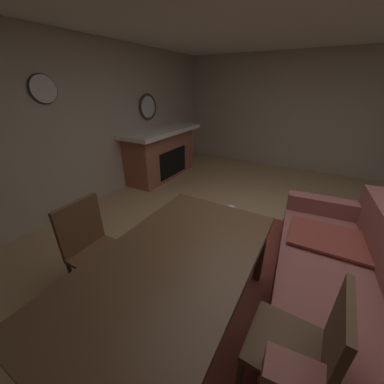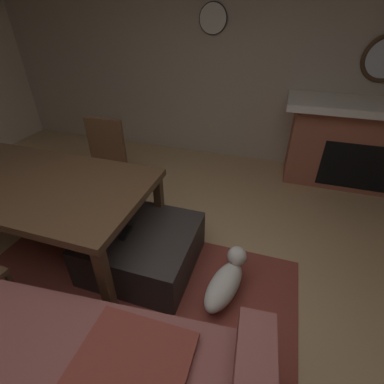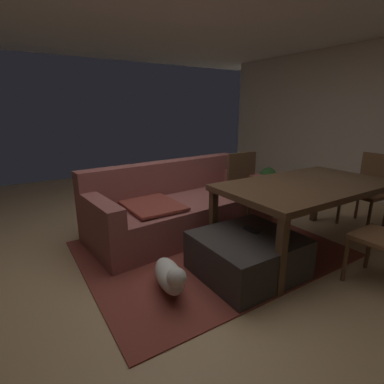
{
  "view_description": "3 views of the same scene",
  "coord_description": "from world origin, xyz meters",
  "px_view_note": "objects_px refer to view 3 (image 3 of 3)",
  "views": [
    {
      "loc": [
        2.16,
        0.16,
        1.85
      ],
      "look_at": [
        0.02,
        -1.05,
        0.67
      ],
      "focal_mm": 20.99,
      "sensor_mm": 36.0,
      "label": 1
    },
    {
      "loc": [
        -0.61,
        0.88,
        1.89
      ],
      "look_at": [
        -0.11,
        -0.69,
        0.81
      ],
      "focal_mm": 26.15,
      "sensor_mm": 36.0,
      "label": 2
    },
    {
      "loc": [
        -1.41,
        -2.41,
        1.48
      ],
      "look_at": [
        -0.3,
        -0.66,
        0.89
      ],
      "focal_mm": 27.49,
      "sensor_mm": 36.0,
      "label": 3
    }
  ],
  "objects_px": {
    "dining_chair_north": "(246,185)",
    "dining_chair_east": "(371,186)",
    "tv_remote": "(251,230)",
    "couch": "(180,207)",
    "dining_table": "(306,189)",
    "ottoman_coffee_table": "(247,255)",
    "potted_plant": "(268,178)",
    "small_dog": "(170,276)"
  },
  "relations": [
    {
      "from": "dining_chair_north",
      "to": "dining_chair_east",
      "type": "bearing_deg",
      "value": -34.88
    },
    {
      "from": "tv_remote",
      "to": "dining_chair_north",
      "type": "distance_m",
      "value": 1.19
    },
    {
      "from": "couch",
      "to": "dining_table",
      "type": "relative_size",
      "value": 1.28
    },
    {
      "from": "ottoman_coffee_table",
      "to": "dining_chair_north",
      "type": "relative_size",
      "value": 0.94
    },
    {
      "from": "potted_plant",
      "to": "tv_remote",
      "type": "bearing_deg",
      "value": -139.54
    },
    {
      "from": "small_dog",
      "to": "couch",
      "type": "bearing_deg",
      "value": 56.42
    },
    {
      "from": "potted_plant",
      "to": "small_dog",
      "type": "distance_m",
      "value": 3.49
    },
    {
      "from": "tv_remote",
      "to": "dining_chair_north",
      "type": "relative_size",
      "value": 0.17
    },
    {
      "from": "dining_chair_north",
      "to": "potted_plant",
      "type": "relative_size",
      "value": 2.05
    },
    {
      "from": "ottoman_coffee_table",
      "to": "potted_plant",
      "type": "distance_m",
      "value": 2.94
    },
    {
      "from": "dining_chair_north",
      "to": "potted_plant",
      "type": "distance_m",
      "value": 1.69
    },
    {
      "from": "ottoman_coffee_table",
      "to": "tv_remote",
      "type": "height_order",
      "value": "tv_remote"
    },
    {
      "from": "dining_chair_east",
      "to": "dining_chair_north",
      "type": "height_order",
      "value": "same"
    },
    {
      "from": "dining_chair_north",
      "to": "small_dog",
      "type": "distance_m",
      "value": 1.86
    },
    {
      "from": "couch",
      "to": "small_dog",
      "type": "xyz_separation_m",
      "value": [
        -0.74,
        -1.12,
        -0.13
      ]
    },
    {
      "from": "couch",
      "to": "dining_table",
      "type": "distance_m",
      "value": 1.49
    },
    {
      "from": "couch",
      "to": "dining_chair_north",
      "type": "xyz_separation_m",
      "value": [
        0.86,
        -0.25,
        0.23
      ]
    },
    {
      "from": "dining_chair_north",
      "to": "small_dog",
      "type": "height_order",
      "value": "dining_chair_north"
    },
    {
      "from": "couch",
      "to": "dining_chair_east",
      "type": "distance_m",
      "value": 2.47
    },
    {
      "from": "ottoman_coffee_table",
      "to": "dining_chair_north",
      "type": "height_order",
      "value": "dining_chair_north"
    },
    {
      "from": "ottoman_coffee_table",
      "to": "small_dog",
      "type": "distance_m",
      "value": 0.75
    },
    {
      "from": "dining_chair_east",
      "to": "small_dog",
      "type": "bearing_deg",
      "value": 179.21
    },
    {
      "from": "dining_table",
      "to": "tv_remote",
      "type": "bearing_deg",
      "value": -179.56
    },
    {
      "from": "dining_chair_east",
      "to": "small_dog",
      "type": "xyz_separation_m",
      "value": [
        -2.91,
        0.04,
        -0.36
      ]
    },
    {
      "from": "ottoman_coffee_table",
      "to": "dining_chair_north",
      "type": "distance_m",
      "value": 1.34
    },
    {
      "from": "potted_plant",
      "to": "small_dog",
      "type": "bearing_deg",
      "value": -149.08
    },
    {
      "from": "ottoman_coffee_table",
      "to": "couch",
      "type": "bearing_deg",
      "value": 90.06
    },
    {
      "from": "dining_table",
      "to": "small_dog",
      "type": "height_order",
      "value": "dining_table"
    },
    {
      "from": "tv_remote",
      "to": "dining_chair_east",
      "type": "xyz_separation_m",
      "value": [
        2.06,
        0.0,
        0.13
      ]
    },
    {
      "from": "dining_table",
      "to": "small_dog",
      "type": "xyz_separation_m",
      "value": [
        -1.6,
        0.03,
        -0.5
      ]
    },
    {
      "from": "couch",
      "to": "ottoman_coffee_table",
      "type": "height_order",
      "value": "couch"
    },
    {
      "from": "ottoman_coffee_table",
      "to": "dining_chair_north",
      "type": "xyz_separation_m",
      "value": [
        0.86,
        0.98,
        0.33
      ]
    },
    {
      "from": "tv_remote",
      "to": "dining_table",
      "type": "bearing_deg",
      "value": -4.49
    },
    {
      "from": "dining_table",
      "to": "ottoman_coffee_table",
      "type": "bearing_deg",
      "value": -175.26
    },
    {
      "from": "dining_table",
      "to": "dining_chair_east",
      "type": "height_order",
      "value": "dining_chair_east"
    },
    {
      "from": "potted_plant",
      "to": "couch",
      "type": "bearing_deg",
      "value": -163.37
    },
    {
      "from": "dining_table",
      "to": "dining_chair_east",
      "type": "distance_m",
      "value": 1.32
    },
    {
      "from": "dining_table",
      "to": "potted_plant",
      "type": "height_order",
      "value": "dining_table"
    },
    {
      "from": "dining_chair_north",
      "to": "small_dog",
      "type": "relative_size",
      "value": 1.65
    },
    {
      "from": "dining_table",
      "to": "dining_chair_north",
      "type": "bearing_deg",
      "value": 89.75
    },
    {
      "from": "couch",
      "to": "tv_remote",
      "type": "distance_m",
      "value": 1.17
    },
    {
      "from": "small_dog",
      "to": "tv_remote",
      "type": "bearing_deg",
      "value": -2.75
    }
  ]
}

